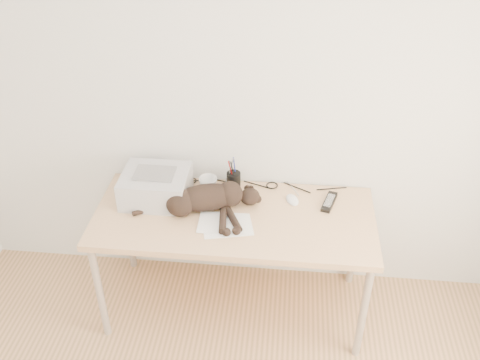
# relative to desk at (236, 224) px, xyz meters

# --- Properties ---
(wall_back) EXTENTS (3.50, 0.00, 3.50)m
(wall_back) POSITION_rel_desk_xyz_m (0.00, 0.27, 0.69)
(wall_back) COLOR silver
(wall_back) RESTS_ON floor
(desk) EXTENTS (1.60, 0.70, 0.74)m
(desk) POSITION_rel_desk_xyz_m (0.00, 0.00, 0.00)
(desk) COLOR tan
(desk) RESTS_ON floor
(printer) EXTENTS (0.38, 0.33, 0.18)m
(printer) POSITION_rel_desk_xyz_m (-0.47, 0.03, 0.22)
(printer) COLOR #B4B4B9
(printer) RESTS_ON desk
(papers) EXTENTS (0.32, 0.25, 0.01)m
(papers) POSITION_rel_desk_xyz_m (-0.04, -0.18, 0.14)
(papers) COLOR white
(papers) RESTS_ON desk
(cat) EXTENTS (0.74, 0.37, 0.17)m
(cat) POSITION_rel_desk_xyz_m (-0.18, -0.06, 0.21)
(cat) COLOR black
(cat) RESTS_ON desk
(mug) EXTENTS (0.15, 0.15, 0.10)m
(mug) POSITION_rel_desk_xyz_m (-0.18, 0.12, 0.18)
(mug) COLOR white
(mug) RESTS_ON desk
(pen_cup) EXTENTS (0.08, 0.08, 0.22)m
(pen_cup) POSITION_rel_desk_xyz_m (-0.03, 0.17, 0.19)
(pen_cup) COLOR black
(pen_cup) RESTS_ON desk
(remote_grey) EXTENTS (0.07, 0.19, 0.02)m
(remote_grey) POSITION_rel_desk_xyz_m (-0.06, 0.16, 0.14)
(remote_grey) COLOR slate
(remote_grey) RESTS_ON desk
(remote_black) EXTENTS (0.11, 0.20, 0.02)m
(remote_black) POSITION_rel_desk_xyz_m (0.54, 0.08, 0.14)
(remote_black) COLOR black
(remote_black) RESTS_ON desk
(mouse) EXTENTS (0.11, 0.13, 0.04)m
(mouse) POSITION_rel_desk_xyz_m (0.33, 0.09, 0.15)
(mouse) COLOR silver
(mouse) RESTS_ON desk
(cable_tangle) EXTENTS (1.36, 0.07, 0.01)m
(cable_tangle) POSITION_rel_desk_xyz_m (0.00, 0.22, 0.14)
(cable_tangle) COLOR black
(cable_tangle) RESTS_ON desk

